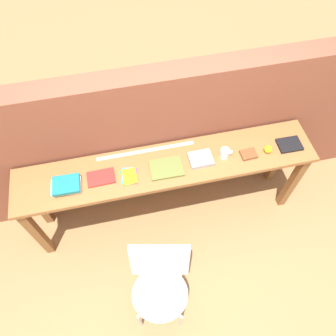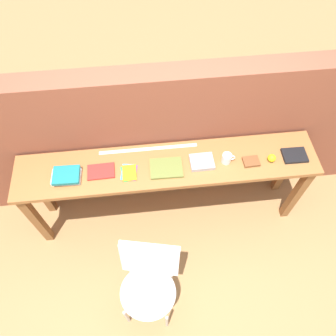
{
  "view_description": "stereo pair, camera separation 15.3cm",
  "coord_description": "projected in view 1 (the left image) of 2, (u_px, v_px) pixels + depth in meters",
  "views": [
    {
      "loc": [
        -0.3,
        -1.14,
        3.11
      ],
      "look_at": [
        0.0,
        0.25,
        0.9
      ],
      "focal_mm": 35.0,
      "sensor_mm": 36.0,
      "label": 1
    },
    {
      "loc": [
        -0.15,
        -1.17,
        3.11
      ],
      "look_at": [
        0.0,
        0.25,
        0.9
      ],
      "focal_mm": 35.0,
      "sensor_mm": 36.0,
      "label": 2
    }
  ],
  "objects": [
    {
      "name": "sideboard",
      "position": [
        167.0,
        173.0,
        2.79
      ],
      "size": [
        2.5,
        0.44,
        0.88
      ],
      "color": "#996033",
      "rests_on": "ground"
    },
    {
      "name": "leather_journal_brown",
      "position": [
        249.0,
        154.0,
        2.72
      ],
      "size": [
        0.13,
        0.1,
        0.02
      ],
      "primitive_type": "cube",
      "rotation": [
        0.0,
        0.0,
        0.04
      ],
      "color": "brown",
      "rests_on": "sideboard"
    },
    {
      "name": "ground_plane",
      "position": [
        173.0,
        237.0,
        3.26
      ],
      "size": [
        40.0,
        40.0,
        0.0
      ],
      "primitive_type": "plane",
      "color": "#9E7547"
    },
    {
      "name": "book_open_centre",
      "position": [
        166.0,
        168.0,
        2.64
      ],
      "size": [
        0.27,
        0.2,
        0.02
      ],
      "primitive_type": "cube",
      "rotation": [
        0.0,
        0.0,
        -0.02
      ],
      "color": "olive",
      "rests_on": "sideboard"
    },
    {
      "name": "book_grey_hardcover",
      "position": [
        201.0,
        159.0,
        2.68
      ],
      "size": [
        0.19,
        0.16,
        0.04
      ],
      "primitive_type": "cube",
      "rotation": [
        0.0,
        0.0,
        0.01
      ],
      "color": "#9E9EA3",
      "rests_on": "sideboard"
    },
    {
      "name": "sports_ball_small",
      "position": [
        268.0,
        149.0,
        2.72
      ],
      "size": [
        0.07,
        0.07,
        0.07
      ],
      "primitive_type": "sphere",
      "color": "yellow",
      "rests_on": "sideboard"
    },
    {
      "name": "pamphlet_pile_colourful",
      "position": [
        129.0,
        176.0,
        2.61
      ],
      "size": [
        0.14,
        0.17,
        0.01
      ],
      "color": "purple",
      "rests_on": "sideboard"
    },
    {
      "name": "brick_wall_back",
      "position": [
        159.0,
        140.0,
        2.94
      ],
      "size": [
        6.0,
        0.2,
        1.55
      ],
      "primitive_type": "cube",
      "color": "brown",
      "rests_on": "ground"
    },
    {
      "name": "mug",
      "position": [
        225.0,
        153.0,
        2.68
      ],
      "size": [
        0.11,
        0.08,
        0.09
      ],
      "color": "white",
      "rests_on": "sideboard"
    },
    {
      "name": "ruler_metal_back_edge",
      "position": [
        146.0,
        151.0,
        2.75
      ],
      "size": [
        0.83,
        0.03,
        0.0
      ],
      "primitive_type": "cube",
      "color": "silver",
      "rests_on": "sideboard"
    },
    {
      "name": "book_repair_rightmost",
      "position": [
        289.0,
        145.0,
        2.77
      ],
      "size": [
        0.2,
        0.15,
        0.02
      ],
      "primitive_type": "cube",
      "rotation": [
        0.0,
        0.0,
        -0.02
      ],
      "color": "black",
      "rests_on": "sideboard"
    },
    {
      "name": "chair_white_moulded",
      "position": [
        160.0,
        282.0,
        2.51
      ],
      "size": [
        0.53,
        0.54,
        0.89
      ],
      "color": "white",
      "rests_on": "ground"
    },
    {
      "name": "book_stack_leftmost",
      "position": [
        66.0,
        186.0,
        2.53
      ],
      "size": [
        0.24,
        0.17,
        0.06
      ],
      "color": "white",
      "rests_on": "sideboard"
    },
    {
      "name": "magazine_cycling",
      "position": [
        101.0,
        178.0,
        2.6
      ],
      "size": [
        0.22,
        0.15,
        0.02
      ],
      "primitive_type": "cube",
      "rotation": [
        0.0,
        0.0,
        0.02
      ],
      "color": "red",
      "rests_on": "sideboard"
    }
  ]
}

